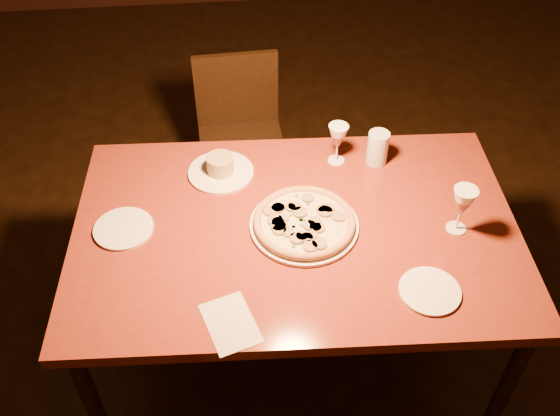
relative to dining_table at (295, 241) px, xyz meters
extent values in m
plane|color=black|center=(-0.15, -0.07, -0.74)|extent=(7.00, 7.00, 0.00)
cube|color=maroon|center=(0.00, 0.00, 0.05)|extent=(1.57, 1.05, 0.04)
cylinder|color=black|center=(-0.72, -0.39, -0.36)|extent=(0.05, 0.05, 0.77)
cylinder|color=black|center=(-0.68, 0.46, -0.36)|extent=(0.05, 0.05, 0.77)
cylinder|color=black|center=(0.68, -0.46, -0.36)|extent=(0.05, 0.05, 0.77)
cylinder|color=black|center=(0.72, 0.39, -0.36)|extent=(0.05, 0.05, 0.77)
cube|color=black|center=(-0.14, 0.93, -0.31)|extent=(0.43, 0.43, 0.04)
cube|color=black|center=(-0.15, 1.12, -0.09)|extent=(0.41, 0.05, 0.39)
cylinder|color=black|center=(-0.30, 0.76, -0.54)|extent=(0.03, 0.03, 0.42)
cylinder|color=black|center=(-0.32, 1.09, -0.54)|extent=(0.03, 0.03, 0.42)
cylinder|color=black|center=(0.03, 0.77, -0.54)|extent=(0.03, 0.03, 0.42)
cylinder|color=black|center=(0.01, 1.10, -0.54)|extent=(0.03, 0.03, 0.42)
cylinder|color=white|center=(0.03, 0.00, 0.08)|extent=(0.37, 0.37, 0.01)
cylinder|color=beige|center=(0.03, 0.00, 0.09)|extent=(0.34, 0.34, 0.01)
torus|color=tan|center=(0.03, 0.00, 0.10)|extent=(0.35, 0.35, 0.03)
cylinder|color=white|center=(-0.25, 0.31, 0.08)|extent=(0.25, 0.25, 0.01)
cylinder|color=tan|center=(-0.25, 0.31, 0.12)|extent=(0.10, 0.10, 0.07)
cylinder|color=silver|center=(0.35, 0.32, 0.14)|extent=(0.08, 0.08, 0.13)
cylinder|color=white|center=(-0.59, 0.05, 0.08)|extent=(0.20, 0.20, 0.01)
cylinder|color=white|center=(0.38, -0.32, 0.08)|extent=(0.19, 0.19, 0.01)
cube|color=beige|center=(-0.24, -0.38, 0.07)|extent=(0.19, 0.23, 0.00)
camera|label=1|loc=(-0.20, -1.48, 1.60)|focal=40.00mm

